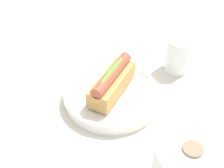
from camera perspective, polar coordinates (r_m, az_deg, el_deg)
name	(u,v)px	position (r m, az deg, el deg)	size (l,w,h in m)	color
ground_plane	(110,95)	(0.72, -0.43, -2.11)	(2.40, 2.40, 0.00)	silver
serving_bowl	(112,95)	(0.70, 0.00, -2.13)	(0.23, 0.23, 0.03)	white
hotdog_front	(112,81)	(0.67, 0.00, 0.52)	(0.16, 0.10, 0.06)	tan
water_glass	(178,56)	(0.80, 12.43, 5.20)	(0.07, 0.07, 0.09)	white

